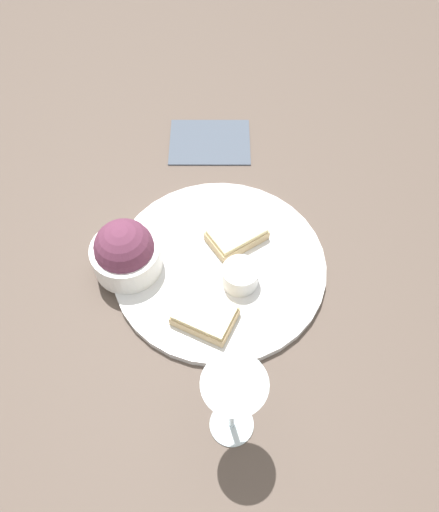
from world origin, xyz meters
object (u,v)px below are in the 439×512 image
(cheese_toast_far, at_px, (205,315))
(napkin, at_px, (210,141))
(cheese_toast_near, at_px, (237,235))
(wine_glass, at_px, (234,398))
(salad_bowl, at_px, (125,252))
(sauce_ramekin, at_px, (240,275))

(cheese_toast_far, relative_size, napkin, 0.62)
(cheese_toast_far, bearing_deg, napkin, -99.34)
(cheese_toast_near, relative_size, cheese_toast_far, 1.00)
(wine_glass, bearing_deg, cheese_toast_far, -84.71)
(napkin, bearing_deg, wine_glass, 84.83)
(salad_bowl, height_order, sauce_ramekin, salad_bowl)
(cheese_toast_far, bearing_deg, salad_bowl, -46.66)
(sauce_ramekin, distance_m, cheese_toast_near, 0.08)
(cheese_toast_near, bearing_deg, napkin, -87.83)
(cheese_toast_far, bearing_deg, sauce_ramekin, -138.44)
(salad_bowl, xyz_separation_m, napkin, (-0.17, -0.27, -0.05))
(sauce_ramekin, xyz_separation_m, cheese_toast_near, (-0.01, -0.08, -0.01))
(cheese_toast_far, distance_m, napkin, 0.39)
(sauce_ramekin, distance_m, cheese_toast_far, 0.09)
(cheese_toast_far, distance_m, wine_glass, 0.18)
(sauce_ramekin, relative_size, wine_glass, 0.35)
(wine_glass, height_order, napkin, wine_glass)
(sauce_ramekin, height_order, napkin, sauce_ramekin)
(sauce_ramekin, bearing_deg, wine_glass, 76.96)
(wine_glass, xyz_separation_m, napkin, (-0.05, -0.54, -0.11))
(wine_glass, bearing_deg, salad_bowl, -65.69)
(cheese_toast_far, bearing_deg, wine_glass, 95.29)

